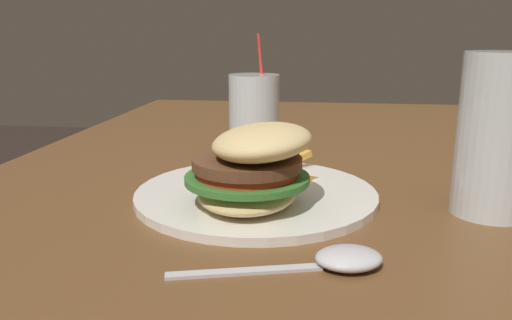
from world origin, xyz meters
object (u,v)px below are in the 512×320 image
beer_glass (496,141)px  juice_glass (254,117)px  spoon (340,259)px  meal_plate_near (254,177)px

beer_glass → juice_glass: 0.39m
juice_glass → spoon: 0.44m
juice_glass → spoon: bearing=17.2°
juice_glass → beer_glass: bearing=48.8°
spoon → beer_glass: bearing=27.9°
beer_glass → juice_glass: juice_glass is taller
meal_plate_near → beer_glass: bearing=92.2°
beer_glass → juice_glass: (-0.26, -0.30, -0.02)m
beer_glass → spoon: beer_glass is taller
beer_glass → spoon: 0.24m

